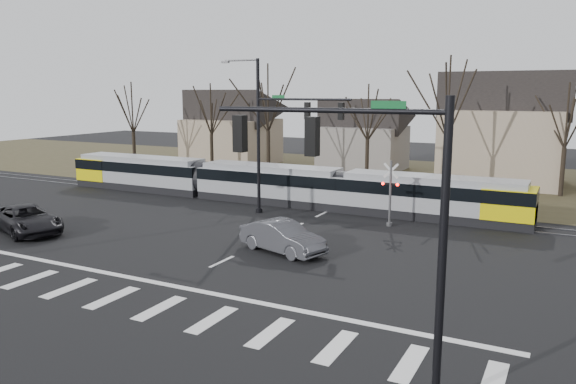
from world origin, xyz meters
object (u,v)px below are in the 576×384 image
at_px(sedan, 282,237).
at_px(rail_crossing_signal, 390,196).
at_px(suv, 26,219).
at_px(tram, 269,182).

height_order(sedan, rail_crossing_signal, rail_crossing_signal).
bearing_deg(suv, sedan, -59.22).
distance_m(tram, rail_crossing_signal, 10.68).
relative_size(suv, rail_crossing_signal, 1.56).
distance_m(suv, rail_crossing_signal, 21.44).
xyz_separation_m(sedan, rail_crossing_signal, (3.17, 7.98, 1.09)).
bearing_deg(rail_crossing_signal, sedan, -111.66).
bearing_deg(sedan, tram, 49.41).
height_order(tram, rail_crossing_signal, rail_crossing_signal).
bearing_deg(rail_crossing_signal, tram, 162.51).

